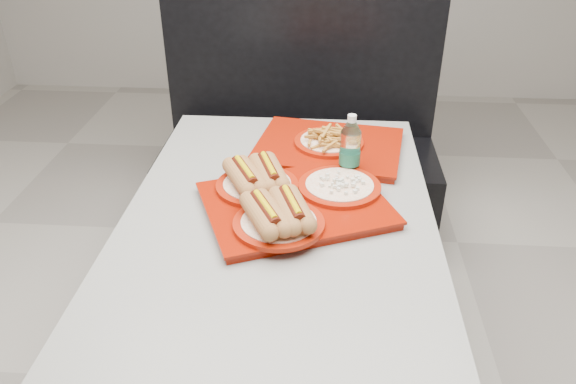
# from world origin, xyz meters

# --- Properties ---
(diner_table) EXTENTS (0.92, 1.42, 0.75)m
(diner_table) POSITION_xyz_m (0.00, 0.00, 0.58)
(diner_table) COLOR black
(diner_table) RESTS_ON ground
(booth_bench) EXTENTS (1.30, 0.57, 1.35)m
(booth_bench) POSITION_xyz_m (0.00, 1.09, 0.40)
(booth_bench) COLOR black
(booth_bench) RESTS_ON ground
(tray_near) EXTENTS (0.63, 0.57, 0.11)m
(tray_near) POSITION_xyz_m (0.02, 0.02, 0.79)
(tray_near) COLOR maroon
(tray_near) RESTS_ON diner_table
(tray_far) EXTENTS (0.55, 0.46, 0.10)m
(tray_far) POSITION_xyz_m (0.14, 0.42, 0.78)
(tray_far) COLOR maroon
(tray_far) RESTS_ON diner_table
(water_bottle) EXTENTS (0.07, 0.07, 0.22)m
(water_bottle) POSITION_xyz_m (0.21, 0.24, 0.84)
(water_bottle) COLOR silver
(water_bottle) RESTS_ON diner_table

